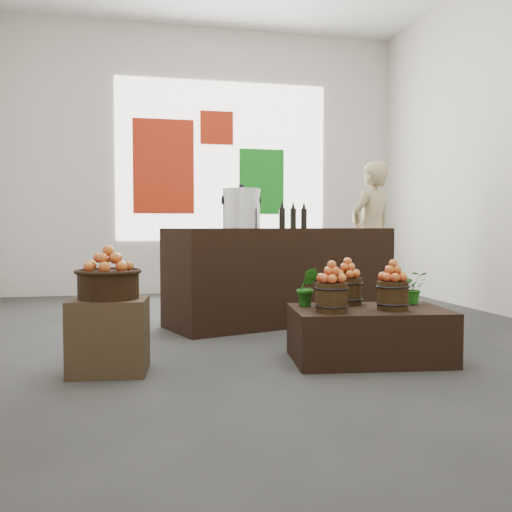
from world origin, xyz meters
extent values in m
plane|color=#363634|center=(0.00, 0.00, 0.00)|extent=(7.00, 7.00, 0.00)
cube|color=beige|center=(0.00, 3.50, 2.00)|extent=(6.00, 0.04, 4.00)
cube|color=white|center=(0.30, 3.48, 2.00)|extent=(3.20, 0.02, 2.40)
cube|color=#B2250D|center=(-0.60, 3.47, 1.90)|extent=(0.90, 0.04, 1.40)
cube|color=#137D18|center=(0.90, 3.47, 1.70)|extent=(0.70, 0.04, 1.00)
cube|color=#B2250D|center=(0.20, 3.47, 2.50)|extent=(0.50, 0.04, 0.50)
cube|color=#493622|center=(-1.27, -1.14, 0.26)|extent=(0.57, 0.49, 0.52)
cylinder|color=black|center=(-1.27, -1.14, 0.61)|extent=(0.41, 0.41, 0.19)
cube|color=black|center=(0.62, -1.20, 0.20)|extent=(1.23, 0.85, 0.40)
cylinder|color=#31210D|center=(0.28, -1.32, 0.50)|extent=(0.23, 0.23, 0.21)
cylinder|color=#31210D|center=(0.76, -1.31, 0.50)|extent=(0.23, 0.23, 0.21)
cylinder|color=#31210D|center=(0.54, -0.98, 0.50)|extent=(0.23, 0.23, 0.21)
imported|color=#1B6014|center=(1.05, -1.06, 0.53)|extent=(0.27, 0.25, 0.26)
imported|color=#1B6014|center=(0.20, -1.00, 0.55)|extent=(0.19, 0.16, 0.30)
cube|color=black|center=(0.44, 0.60, 0.50)|extent=(2.54, 1.47, 0.99)
cylinder|color=silver|center=(-0.03, 0.45, 1.18)|extent=(0.37, 0.37, 0.37)
imported|color=tan|center=(1.89, 1.58, 0.91)|extent=(0.79, 0.68, 1.83)
camera|label=1|loc=(-1.15, -5.15, 1.01)|focal=40.00mm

